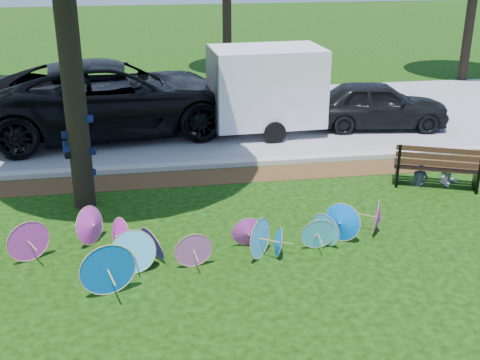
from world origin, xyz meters
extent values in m
plane|color=black|center=(0.00, 0.00, 0.00)|extent=(90.00, 90.00, 0.00)
cube|color=#472D16|center=(0.00, 4.50, 0.01)|extent=(90.00, 1.00, 0.01)
cube|color=#B7B5AD|center=(0.00, 5.20, 0.06)|extent=(90.00, 0.30, 0.12)
cube|color=gray|center=(0.00, 9.35, 0.01)|extent=(90.00, 8.00, 0.01)
cylinder|color=black|center=(-2.56, 3.36, 3.02)|extent=(0.44, 0.44, 6.05)
cone|color=#53CBFF|center=(0.57, 0.60, 0.37)|extent=(0.57, 0.67, 0.75)
cone|color=#53CBFF|center=(-1.55, 0.50, 0.38)|extent=(0.77, 0.34, 0.75)
cone|color=blue|center=(-1.94, -0.18, 0.45)|extent=(0.91, 0.41, 0.90)
cone|color=#E23CBF|center=(-2.29, 1.56, 0.36)|extent=(0.60, 0.73, 0.73)
cone|color=#53CBFF|center=(1.69, 0.72, 0.32)|extent=(0.64, 0.22, 0.64)
cone|color=blue|center=(0.91, 0.58, 0.27)|extent=(0.21, 0.55, 0.54)
cone|color=#DB62BE|center=(-0.56, 0.44, 0.33)|extent=(0.68, 0.27, 0.67)
cone|color=#E23CBF|center=(-3.34, 1.12, 0.38)|extent=(0.73, 0.48, 0.76)
cone|color=#B820A0|center=(2.99, 1.13, 0.33)|extent=(0.41, 0.67, 0.67)
cone|color=#E23CBF|center=(0.49, 0.93, 0.31)|extent=(0.62, 0.21, 0.62)
cone|color=#53CBFF|center=(1.91, 0.84, 0.32)|extent=(0.48, 0.61, 0.64)
cone|color=blue|center=(2.20, 0.95, 0.36)|extent=(0.69, 0.65, 0.73)
cone|color=#B820A0|center=(-1.81, 1.12, 0.33)|extent=(0.49, 0.68, 0.68)
cone|color=#502DC2|center=(-1.18, 0.78, 0.33)|extent=(0.56, 0.72, 0.67)
imported|color=black|center=(-2.06, 8.36, 1.03)|extent=(7.83, 4.40, 2.07)
imported|color=black|center=(5.50, 7.71, 0.69)|extent=(4.23, 2.16, 1.38)
cube|color=white|center=(2.19, 7.72, 1.36)|extent=(3.12, 2.06, 2.73)
imported|color=#353848|center=(4.81, 3.23, 0.53)|extent=(0.41, 0.30, 1.06)
imported|color=silver|center=(5.51, 3.23, 0.50)|extent=(0.50, 0.39, 1.00)
cylinder|color=black|center=(2.24, 15.92, 2.50)|extent=(0.36, 0.36, 5.00)
cylinder|color=black|center=(11.29, 13.38, 2.50)|extent=(0.36, 0.36, 5.00)
camera|label=1|loc=(-1.22, -8.52, 5.18)|focal=45.00mm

